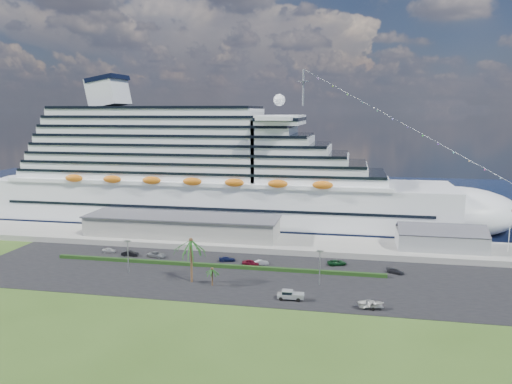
% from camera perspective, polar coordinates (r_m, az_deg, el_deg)
% --- Properties ---
extents(ground, '(420.00, 420.00, 0.00)m').
position_cam_1_polar(ground, '(115.49, -3.17, -11.25)').
color(ground, '#334E1A').
rests_on(ground, ground).
extents(asphalt_lot, '(140.00, 38.00, 0.12)m').
position_cam_1_polar(asphalt_lot, '(125.54, -1.93, -9.50)').
color(asphalt_lot, black).
rests_on(asphalt_lot, ground).
extents(wharf, '(240.00, 20.00, 1.80)m').
position_cam_1_polar(wharf, '(152.49, 0.50, -5.76)').
color(wharf, gray).
rests_on(wharf, ground).
extents(water, '(420.00, 160.00, 0.02)m').
position_cam_1_polar(water, '(239.78, 4.40, -0.45)').
color(water, black).
rests_on(water, ground).
extents(cruise_ship, '(191.00, 38.00, 54.00)m').
position_cam_1_polar(cruise_ship, '(177.17, -4.94, 1.54)').
color(cruise_ship, silver).
rests_on(cruise_ship, ground).
extents(terminal_building, '(61.00, 15.00, 6.30)m').
position_cam_1_polar(terminal_building, '(157.80, -8.48, -3.80)').
color(terminal_building, gray).
rests_on(terminal_building, wharf).
extents(port_shed, '(24.00, 12.31, 7.37)m').
position_cam_1_polar(port_shed, '(151.40, 20.33, -5.09)').
color(port_shed, gray).
rests_on(port_shed, wharf).
extents(flagpole, '(1.08, 0.16, 12.00)m').
position_cam_1_polar(flagpole, '(154.59, 27.03, -3.77)').
color(flagpole, silver).
rests_on(flagpole, wharf).
extents(hedge, '(88.00, 1.10, 0.90)m').
position_cam_1_polar(hedge, '(131.89, -4.87, -8.36)').
color(hedge, '#153311').
rests_on(hedge, asphalt_lot).
extents(lamp_post_left, '(1.60, 0.35, 8.27)m').
position_cam_1_polar(lamp_post_left, '(130.20, -14.43, -6.67)').
color(lamp_post_left, gray).
rests_on(lamp_post_left, asphalt_lot).
extents(lamp_post_right, '(1.60, 0.35, 8.27)m').
position_cam_1_polar(lamp_post_right, '(118.37, 7.30, -8.06)').
color(lamp_post_right, gray).
rests_on(lamp_post_right, asphalt_lot).
extents(palm_tall, '(8.82, 8.82, 11.13)m').
position_cam_1_polar(palm_tall, '(119.02, -7.44, -6.03)').
color(palm_tall, '#47301E').
rests_on(palm_tall, ground).
extents(palm_short, '(3.53, 3.53, 4.56)m').
position_cam_1_polar(palm_short, '(117.67, -5.04, -8.98)').
color(palm_short, '#47301E').
rests_on(palm_short, ground).
extents(parked_car_0, '(4.04, 1.80, 1.35)m').
position_cam_1_polar(parked_car_0, '(150.39, -16.42, -6.40)').
color(parked_car_0, '#B8B8BA').
rests_on(parked_car_0, asphalt_lot).
extents(parked_car_1, '(4.72, 1.99, 1.52)m').
position_cam_1_polar(parked_car_1, '(145.34, -14.21, -6.82)').
color(parked_car_1, black).
rests_on(parked_car_1, asphalt_lot).
extents(parked_car_2, '(5.53, 3.22, 1.45)m').
position_cam_1_polar(parked_car_2, '(142.66, -11.29, -7.03)').
color(parked_car_2, gray).
rests_on(parked_car_2, asphalt_lot).
extents(parked_car_3, '(4.73, 3.07, 1.27)m').
position_cam_1_polar(parked_car_3, '(136.41, -3.33, -7.66)').
color(parked_car_3, '#121940').
rests_on(parked_car_3, asphalt_lot).
extents(parked_car_4, '(4.84, 2.90, 1.54)m').
position_cam_1_polar(parked_car_4, '(132.55, -0.62, -8.09)').
color(parked_car_4, maroon).
rests_on(parked_car_4, asphalt_lot).
extents(parked_car_5, '(4.02, 2.61, 1.25)m').
position_cam_1_polar(parked_car_5, '(133.32, 0.63, -8.05)').
color(parked_car_5, '#A9AAB0').
rests_on(parked_car_5, asphalt_lot).
extents(parked_car_6, '(5.44, 3.77, 1.38)m').
position_cam_1_polar(parked_car_6, '(134.69, 9.23, -7.97)').
color(parked_car_6, '#0E3918').
rests_on(parked_car_6, asphalt_lot).
extents(parked_car_7, '(4.56, 3.22, 1.23)m').
position_cam_1_polar(parked_car_7, '(131.14, 15.62, -8.71)').
color(parked_car_7, black).
rests_on(parked_car_7, asphalt_lot).
extents(pickup_truck, '(5.88, 2.35, 2.05)m').
position_cam_1_polar(pickup_truck, '(110.03, 3.94, -11.63)').
color(pickup_truck, black).
rests_on(pickup_truck, asphalt_lot).
extents(boat_trailer, '(6.48, 4.79, 1.79)m').
position_cam_1_polar(boat_trailer, '(107.68, 12.98, -12.30)').
color(boat_trailer, gray).
rests_on(boat_trailer, asphalt_lot).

